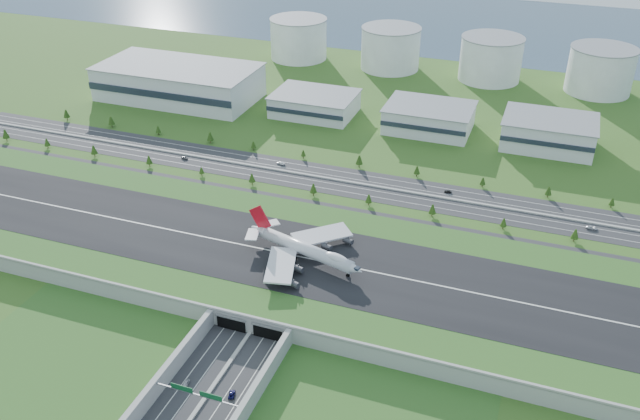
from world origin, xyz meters
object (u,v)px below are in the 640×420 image
(car_4, at_px, (185,158))
(car_5, at_px, (448,192))
(fuel_tank_a, at_px, (299,39))
(car_7, at_px, (281,163))
(car_0, at_px, (185,384))
(car_2, at_px, (232,394))
(car_6, at_px, (592,228))
(boeing_747, at_px, (304,249))

(car_4, distance_m, car_5, 167.58)
(fuel_tank_a, xyz_separation_m, car_7, (69.37, -206.50, -16.54))
(car_0, bearing_deg, fuel_tank_a, 100.67)
(car_0, relative_size, car_2, 1.00)
(car_4, bearing_deg, car_2, -127.81)
(car_5, bearing_deg, car_2, -20.13)
(car_4, bearing_deg, car_5, -67.92)
(fuel_tank_a, distance_m, car_7, 218.47)
(car_2, bearing_deg, fuel_tank_a, -88.43)
(car_6, bearing_deg, car_4, 90.18)
(fuel_tank_a, xyz_separation_m, car_4, (8.52, -220.73, -16.55))
(car_4, bearing_deg, boeing_747, -109.92)
(car_6, distance_m, car_7, 186.21)
(car_4, height_order, car_7, car_7)
(car_5, height_order, car_6, car_6)
(fuel_tank_a, height_order, car_5, fuel_tank_a)
(car_2, bearing_deg, car_5, -120.50)
(fuel_tank_a, distance_m, car_4, 221.51)
(car_5, bearing_deg, fuel_tank_a, -145.88)
(car_0, height_order, car_4, car_0)
(fuel_tank_a, relative_size, car_7, 8.64)
(car_2, distance_m, car_7, 197.52)
(car_0, distance_m, car_6, 227.36)
(car_6, bearing_deg, boeing_747, 124.95)
(car_0, bearing_deg, car_2, -0.87)
(car_0, height_order, car_5, car_0)
(car_7, bearing_deg, fuel_tank_a, -147.61)
(car_0, relative_size, car_6, 0.81)
(car_0, bearing_deg, boeing_747, 74.52)
(car_2, bearing_deg, car_7, -88.98)
(fuel_tank_a, distance_m, car_6, 338.08)
(car_7, bearing_deg, car_5, 103.29)
(car_5, distance_m, car_6, 80.62)
(car_7, bearing_deg, car_0, 25.80)
(boeing_747, distance_m, car_6, 157.57)
(car_4, bearing_deg, car_6, -72.60)
(car_4, relative_size, car_6, 0.80)
(boeing_747, bearing_deg, car_4, 158.33)
(car_6, bearing_deg, car_7, 85.75)
(boeing_747, xyz_separation_m, car_4, (-117.23, 89.88, -12.86))
(car_2, distance_m, car_5, 193.12)
(fuel_tank_a, distance_m, car_0, 411.39)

